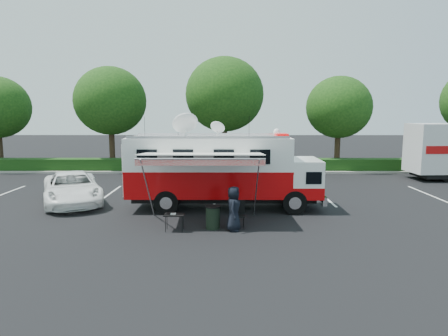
# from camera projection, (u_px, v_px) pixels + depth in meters

# --- Properties ---
(ground_plane) EXTENTS (120.00, 120.00, 0.00)m
(ground_plane) POSITION_uv_depth(u_px,v_px,m) (224.00, 208.00, 19.22)
(ground_plane) COLOR black
(ground_plane) RESTS_ON ground
(back_border) EXTENTS (60.00, 6.14, 8.87)m
(back_border) POSITION_uv_depth(u_px,v_px,m) (239.00, 107.00, 31.28)
(back_border) COLOR #9E998E
(back_border) RESTS_ON ground_plane
(stall_lines) EXTENTS (24.12, 5.50, 0.01)m
(stall_lines) POSITION_uv_depth(u_px,v_px,m) (215.00, 195.00, 22.19)
(stall_lines) COLOR silver
(stall_lines) RESTS_ON ground_plane
(command_truck) EXTENTS (9.17, 2.52, 4.40)m
(command_truck) POSITION_uv_depth(u_px,v_px,m) (222.00, 170.00, 18.95)
(command_truck) COLOR black
(command_truck) RESTS_ON ground_plane
(awning) EXTENTS (5.00, 2.59, 3.02)m
(awning) POSITION_uv_depth(u_px,v_px,m) (202.00, 156.00, 16.23)
(awning) COLOR silver
(awning) RESTS_ON ground_plane
(white_suv) EXTENTS (4.69, 6.24, 1.57)m
(white_suv) POSITION_uv_depth(u_px,v_px,m) (73.00, 203.00, 20.31)
(white_suv) COLOR white
(white_suv) RESTS_ON ground_plane
(person) EXTENTS (0.67, 0.92, 1.76)m
(person) POSITION_uv_depth(u_px,v_px,m) (233.00, 230.00, 15.68)
(person) COLOR black
(person) RESTS_ON ground_plane
(folding_table) EXTENTS (0.80, 0.58, 0.67)m
(folding_table) POSITION_uv_depth(u_px,v_px,m) (174.00, 215.00, 15.56)
(folding_table) COLOR black
(folding_table) RESTS_ON ground_plane
(folding_chair) EXTENTS (0.52, 0.54, 1.09)m
(folding_chair) POSITION_uv_depth(u_px,v_px,m) (238.00, 211.00, 16.03)
(folding_chair) COLOR black
(folding_chair) RESTS_ON ground_plane
(trash_bin) EXTENTS (0.61, 0.61, 0.92)m
(trash_bin) POSITION_uv_depth(u_px,v_px,m) (213.00, 217.00, 15.87)
(trash_bin) COLOR black
(trash_bin) RESTS_ON ground_plane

